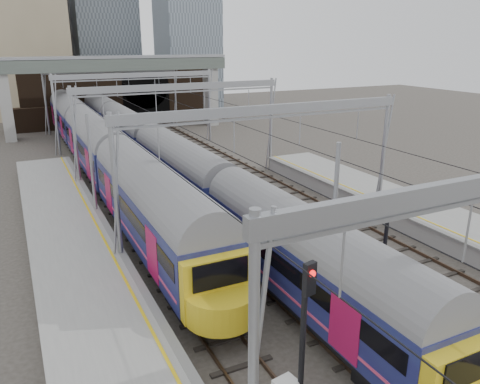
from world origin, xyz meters
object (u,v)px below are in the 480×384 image
train_main (151,149)px  train_second (97,145)px  signal_near_left (305,325)px  signal_near_centre (387,236)px

train_main → train_second: (-4.00, 2.48, 0.19)m
train_main → signal_near_left: 28.39m
train_second → signal_near_left: 30.66m
train_second → signal_near_centre: (7.34, -26.62, 0.63)m
signal_near_left → signal_near_centre: bearing=18.1°
train_main → train_second: 4.71m
train_second → signal_near_centre: bearing=-74.6°
signal_near_left → train_second: bearing=78.5°
train_main → train_second: size_ratio=1.19×
train_main → signal_near_centre: signal_near_centre is taller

